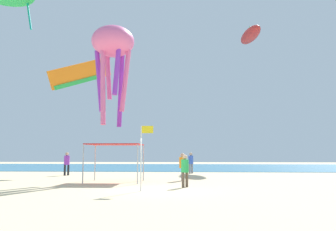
{
  "coord_description": "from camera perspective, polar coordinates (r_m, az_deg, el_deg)",
  "views": [
    {
      "loc": [
        1.66,
        -16.86,
        1.76
      ],
      "look_at": [
        -0.31,
        14.09,
        5.26
      ],
      "focal_mm": 36.35,
      "sensor_mm": 36.0,
      "label": 1
    }
  ],
  "objects": [
    {
      "name": "ground",
      "position": [
        17.04,
        -2.02,
        -12.53
      ],
      "size": [
        110.0,
        110.0,
        0.1
      ],
      "primitive_type": "cube",
      "color": "beige"
    },
    {
      "name": "ocean_strip",
      "position": [
        45.71,
        1.58,
        -8.62
      ],
      "size": [
        110.0,
        25.04,
        0.03
      ],
      "primitive_type": "cube",
      "color": "teal",
      "rests_on": "ground"
    },
    {
      "name": "canopy_tent",
      "position": [
        21.78,
        -8.84,
        -5.06
      ],
      "size": [
        3.33,
        2.63,
        2.38
      ],
      "color": "#B2B2B7",
      "rests_on": "ground"
    },
    {
      "name": "person_near_tent",
      "position": [
        29.33,
        -16.61,
        -7.44
      ],
      "size": [
        0.45,
        0.45,
        1.89
      ],
      "rotation": [
        0.0,
        0.0,
        4.11
      ],
      "color": "black",
      "rests_on": "ground"
    },
    {
      "name": "person_leftmost",
      "position": [
        22.61,
        2.45,
        -8.2
      ],
      "size": [
        0.43,
        0.48,
        1.8
      ],
      "rotation": [
        0.0,
        0.0,
        4.74
      ],
      "color": "#33384C",
      "rests_on": "ground"
    },
    {
      "name": "person_central",
      "position": [
        30.92,
        3.85,
        -7.65
      ],
      "size": [
        0.44,
        0.44,
        1.87
      ],
      "rotation": [
        0.0,
        0.0,
        0.89
      ],
      "color": "slate",
      "rests_on": "ground"
    },
    {
      "name": "person_rightmost",
      "position": [
        18.24,
        2.85,
        -8.8
      ],
      "size": [
        0.41,
        0.41,
        1.71
      ],
      "rotation": [
        0.0,
        0.0,
        0.88
      ],
      "color": "brown",
      "rests_on": "ground"
    },
    {
      "name": "banner_flag",
      "position": [
        16.35,
        -4.26,
        -5.93
      ],
      "size": [
        0.61,
        0.06,
        3.09
      ],
      "color": "silver",
      "rests_on": "ground"
    },
    {
      "name": "kite_inflatable_red",
      "position": [
        46.94,
        13.63,
        13.01
      ],
      "size": [
        3.09,
        6.02,
        2.36
      ],
      "rotation": [
        0.0,
        0.0,
        4.89
      ],
      "color": "red"
    },
    {
      "name": "kite_parafoil_orange",
      "position": [
        32.66,
        -14.53,
        6.8
      ],
      "size": [
        5.15,
        3.53,
        3.6
      ],
      "rotation": [
        0.0,
        0.0,
        3.64
      ],
      "color": "orange"
    },
    {
      "name": "kite_octopus_pink",
      "position": [
        24.2,
        -9.22,
        11.34
      ],
      "size": [
        4.03,
        4.03,
        6.93
      ],
      "rotation": [
        0.0,
        0.0,
        2.11
      ],
      "color": "pink"
    }
  ]
}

